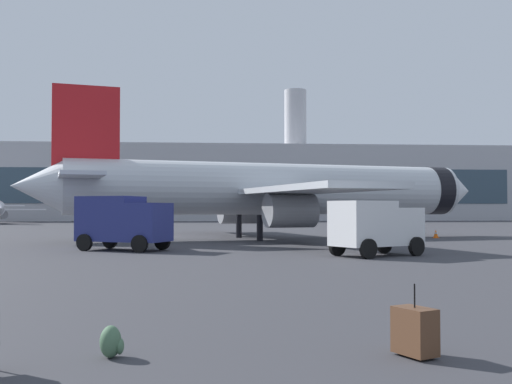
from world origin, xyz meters
TOP-DOWN VIEW (x-y plane):
  - airplane_at_gate at (4.25, 42.02)m, footprint 35.33×32.17m
  - service_truck at (-4.95, 30.34)m, footprint 5.28×4.11m
  - cargo_van at (7.49, 25.56)m, footprint 4.82×3.94m
  - safety_cone_near at (16.86, 42.34)m, footprint 0.44×0.44m
  - safety_cone_mid at (12.67, 36.60)m, footprint 0.44×0.44m
  - rolling_suitcase at (2.72, 6.46)m, footprint 0.63×0.75m
  - traveller_backpack at (-1.83, 6.77)m, footprint 0.36×0.40m
  - terminal_building at (8.83, 117.25)m, footprint 97.08×23.12m

SIDE VIEW (x-z plane):
  - traveller_backpack at x=-1.83m, z-range -0.01..0.47m
  - safety_cone_near at x=16.86m, z-range -0.01..0.64m
  - rolling_suitcase at x=2.72m, z-range -0.16..0.94m
  - safety_cone_mid at x=12.67m, z-range -0.01..0.81m
  - cargo_van at x=7.49m, z-range 0.15..2.75m
  - service_truck at x=-4.95m, z-range 0.16..3.05m
  - airplane_at_gate at x=4.25m, z-range -1.59..8.91m
  - terminal_building at x=8.83m, z-range -5.91..20.10m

